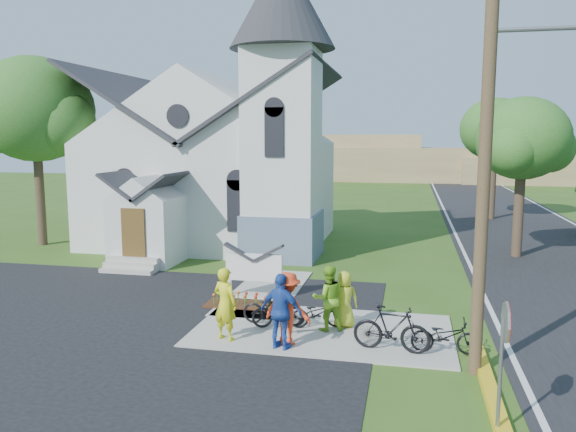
% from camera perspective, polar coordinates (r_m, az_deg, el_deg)
% --- Properties ---
extents(ground, '(120.00, 120.00, 0.00)m').
position_cam_1_polar(ground, '(15.62, -2.36, -11.83)').
color(ground, '#305418').
rests_on(ground, ground).
extents(road, '(8.00, 90.00, 0.02)m').
position_cam_1_polar(road, '(30.35, 23.98, -2.72)').
color(road, black).
rests_on(road, ground).
extents(sidewalk, '(7.00, 4.00, 0.05)m').
position_cam_1_polar(sidewalk, '(15.79, 3.49, -11.52)').
color(sidewalk, '#A7A196').
rests_on(sidewalk, ground).
extents(church, '(12.35, 12.00, 13.00)m').
position_cam_1_polar(church, '(28.24, -6.85, 7.85)').
color(church, silver).
rests_on(church, ground).
extents(church_sign, '(2.20, 0.40, 1.70)m').
position_cam_1_polar(church_sign, '(18.60, -3.48, -5.29)').
color(church_sign, '#A7A196').
rests_on(church_sign, ground).
extents(flower_bed, '(2.60, 1.10, 0.07)m').
position_cam_1_polar(flower_bed, '(18.02, -4.24, -9.00)').
color(flower_bed, '#37190F').
rests_on(flower_bed, ground).
extents(utility_pole, '(3.45, 0.28, 10.00)m').
position_cam_1_polar(utility_pole, '(12.82, 19.77, 7.99)').
color(utility_pole, '#433021').
rests_on(utility_pole, ground).
extents(stop_sign, '(0.11, 0.76, 2.48)m').
position_cam_1_polar(stop_sign, '(10.76, 21.11, -11.66)').
color(stop_sign, gray).
rests_on(stop_sign, ground).
extents(tree_lot_corner, '(5.60, 5.60, 9.15)m').
position_cam_1_polar(tree_lot_corner, '(30.04, -24.33, 9.80)').
color(tree_lot_corner, '#3B2920').
rests_on(tree_lot_corner, ground).
extents(tree_road_near, '(4.00, 4.00, 7.05)m').
position_cam_1_polar(tree_road_near, '(26.65, 22.74, 7.20)').
color(tree_road_near, '#3B2920').
rests_on(tree_road_near, ground).
extents(tree_road_mid, '(4.40, 4.40, 7.80)m').
position_cam_1_polar(tree_road_mid, '(38.58, 20.30, 8.24)').
color(tree_road_mid, '#3B2920').
rests_on(tree_road_mid, ground).
extents(distant_hills, '(61.00, 10.00, 5.60)m').
position_cam_1_polar(distant_hills, '(70.62, 11.96, 5.31)').
color(distant_hills, '#896F4C').
rests_on(distant_hills, ground).
extents(cyclist_0, '(0.82, 0.68, 1.92)m').
position_cam_1_polar(cyclist_0, '(14.84, -6.40, -8.84)').
color(cyclist_0, yellow).
rests_on(cyclist_0, sidewalk).
extents(bike_0, '(1.74, 0.61, 0.91)m').
position_cam_1_polar(bike_0, '(16.04, -1.53, -9.39)').
color(bike_0, black).
rests_on(bike_0, sidewalk).
extents(cyclist_1, '(1.06, 0.96, 1.80)m').
position_cam_1_polar(cyclist_1, '(15.51, 4.08, -8.31)').
color(cyclist_1, '#73B822').
rests_on(cyclist_1, sidewalk).
extents(bike_1, '(1.56, 0.86, 0.90)m').
position_cam_1_polar(bike_1, '(15.80, -0.94, -9.68)').
color(bike_1, black).
rests_on(bike_1, sidewalk).
extents(cyclist_2, '(1.21, 0.75, 1.92)m').
position_cam_1_polar(cyclist_2, '(14.13, -0.69, -9.67)').
color(cyclist_2, '#224CAD').
rests_on(cyclist_2, sidewalk).
extents(bike_2, '(1.65, 1.00, 0.82)m').
position_cam_1_polar(bike_2, '(15.82, 3.03, -9.82)').
color(bike_2, black).
rests_on(bike_2, sidewalk).
extents(cyclist_3, '(1.33, 0.93, 1.88)m').
position_cam_1_polar(cyclist_3, '(14.41, -0.06, -9.39)').
color(cyclist_3, '#EA3E1A').
rests_on(cyclist_3, sidewalk).
extents(bike_3, '(1.97, 0.79, 1.15)m').
position_cam_1_polar(bike_3, '(14.33, 10.48, -11.19)').
color(bike_3, black).
rests_on(bike_3, sidewalk).
extents(cyclist_4, '(0.89, 0.72, 1.59)m').
position_cam_1_polar(cyclist_4, '(15.81, 5.74, -8.40)').
color(cyclist_4, '#B6C525').
rests_on(cyclist_4, sidewalk).
extents(bike_4, '(1.68, 0.64, 0.87)m').
position_cam_1_polar(bike_4, '(14.53, 15.69, -11.66)').
color(bike_4, black).
rests_on(bike_4, sidewalk).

